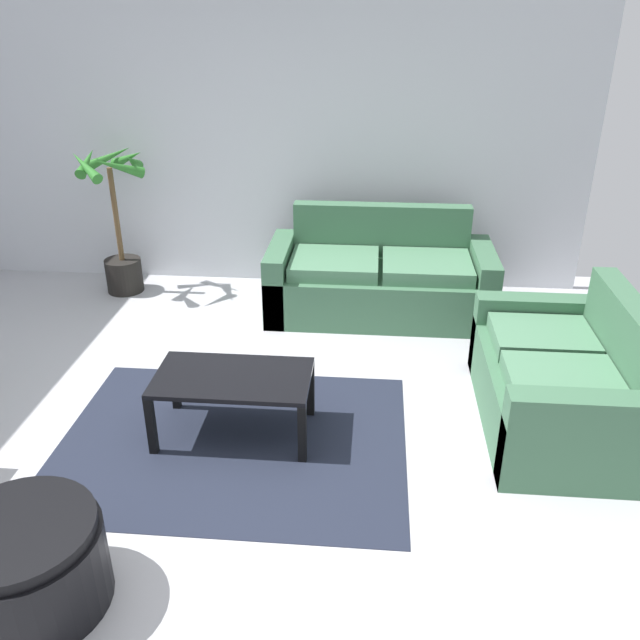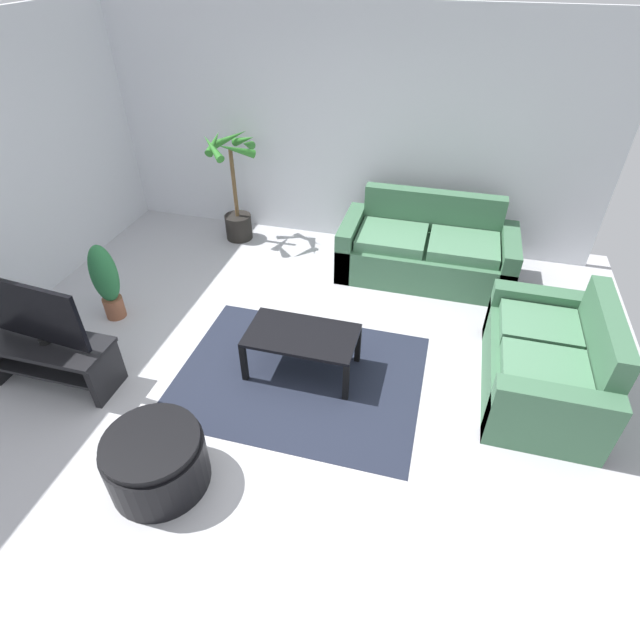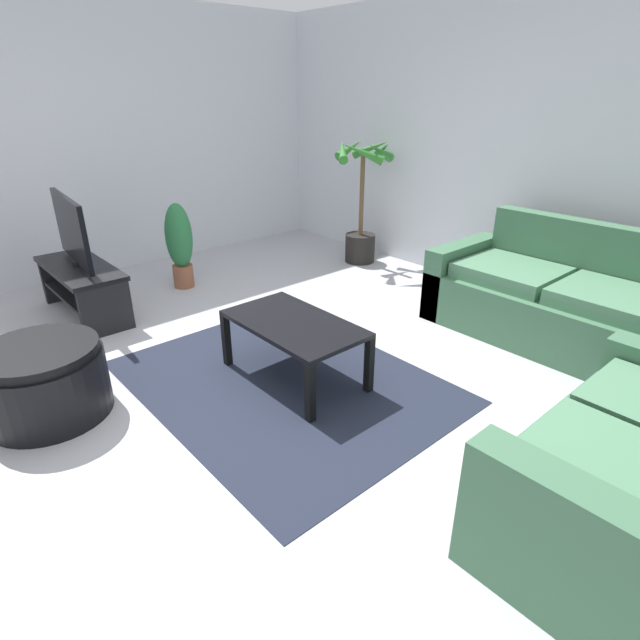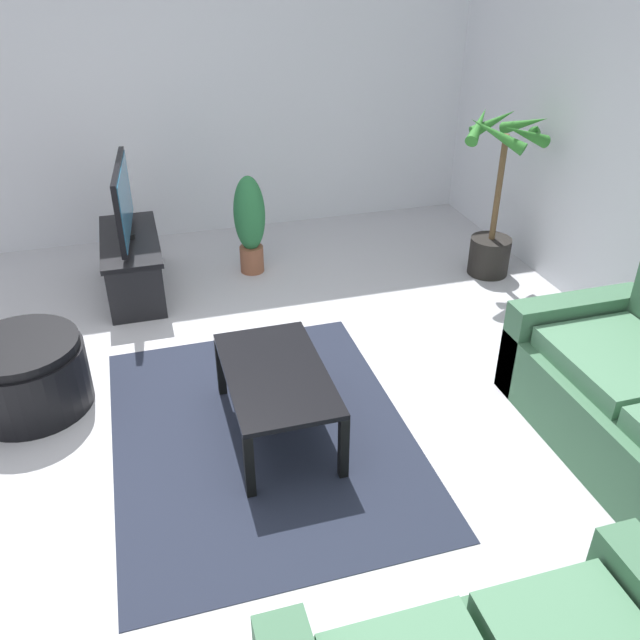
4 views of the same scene
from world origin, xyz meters
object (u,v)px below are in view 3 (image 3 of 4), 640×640
Objects in this scene: potted_palm at (362,210)px; ottoman at (45,381)px; potted_plant_small at (180,243)px; coffee_table at (294,329)px; tv at (72,230)px; couch_main at (559,304)px; tv_stand at (82,283)px.

potted_palm is 1.90× the size of ottoman.
coffee_table is at bearing -7.33° from potted_plant_small.
coffee_table is (2.07, 0.71, -0.40)m from tv.
potted_palm is at bearing 72.53° from potted_plant_small.
potted_plant_small reaches higher than ottoman.
tv reaches higher than couch_main.
potted_palm reaches higher than couch_main.
coffee_table is 1.35× the size of ottoman.
couch_main is at bearing 28.70° from potted_plant_small.
potted_plant_small reaches higher than coffee_table.
potted_palm is 1.62× the size of potted_plant_small.
couch_main is at bearing 41.70° from tv_stand.
potted_palm is 2.04m from potted_plant_small.
ottoman is (1.40, -0.70, -0.54)m from tv.
coffee_table is 2.71m from potted_palm.
couch_main reaches higher than ottoman.
tv reaches higher than potted_plant_small.
coffee_table is at bearing 18.84° from tv.
potted_palm reaches higher than ottoman.
potted_palm is (0.54, 2.93, 0.31)m from tv_stand.
ottoman is (0.86, -3.63, -0.38)m from potted_palm.
potted_plant_small is (-3.06, -1.68, 0.15)m from couch_main.
ottoman is at bearing -26.48° from tv_stand.
tv_stand is (-2.99, -2.66, -0.00)m from couch_main.
couch_main is 1.42× the size of potted_palm.
couch_main is 3.49m from potted_plant_small.
tv_stand is 1.12× the size of coffee_table.
potted_plant_small is at bearing 131.16° from ottoman.
tv reaches higher than coffee_table.
tv is 2.98m from potted_palm.
potted_palm is at bearing 79.56° from tv.
tv is (0.00, 0.00, 0.47)m from tv_stand.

